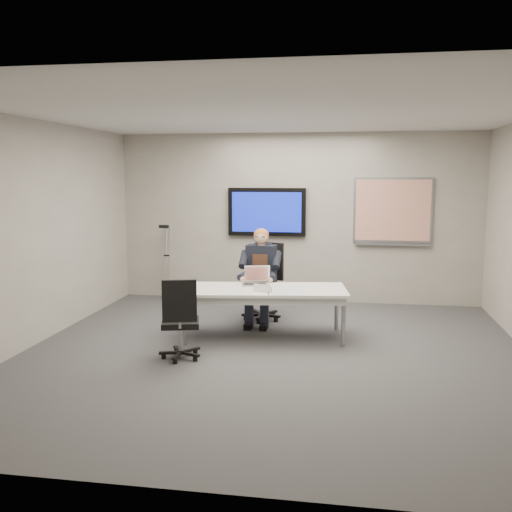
% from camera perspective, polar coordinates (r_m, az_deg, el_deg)
% --- Properties ---
extents(floor, '(6.00, 6.00, 0.02)m').
position_cam_1_polar(floor, '(6.85, 1.67, -9.86)').
color(floor, '#3B3B3E').
rests_on(floor, ground).
extents(ceiling, '(6.00, 6.00, 0.02)m').
position_cam_1_polar(ceiling, '(6.55, 1.77, 14.13)').
color(ceiling, silver).
rests_on(ceiling, wall_back).
extents(wall_back, '(6.00, 0.02, 2.80)m').
position_cam_1_polar(wall_back, '(9.52, 4.12, 3.80)').
color(wall_back, gray).
rests_on(wall_back, ground).
extents(wall_front, '(6.00, 0.02, 2.80)m').
position_cam_1_polar(wall_front, '(3.64, -4.58, -3.24)').
color(wall_front, gray).
rests_on(wall_front, ground).
extents(wall_left, '(0.02, 6.00, 2.80)m').
position_cam_1_polar(wall_left, '(7.56, -21.47, 2.14)').
color(wall_left, gray).
rests_on(wall_left, ground).
extents(conference_table, '(2.23, 1.17, 0.66)m').
position_cam_1_polar(conference_table, '(7.42, 0.77, -3.82)').
color(conference_table, white).
rests_on(conference_table, ground).
extents(tv_display, '(1.30, 0.09, 0.80)m').
position_cam_1_polar(tv_display, '(9.52, 1.09, 4.42)').
color(tv_display, black).
rests_on(tv_display, wall_back).
extents(whiteboard, '(1.25, 0.08, 1.10)m').
position_cam_1_polar(whiteboard, '(9.47, 13.51, 4.37)').
color(whiteboard, '#92949A').
rests_on(whiteboard, wall_back).
extents(office_chair_far, '(0.69, 0.69, 1.12)m').
position_cam_1_polar(office_chair_far, '(8.40, 0.74, -3.99)').
color(office_chair_far, black).
rests_on(office_chair_far, ground).
extents(office_chair_near, '(0.56, 0.56, 0.96)m').
position_cam_1_polar(office_chair_near, '(6.66, -7.55, -7.75)').
color(office_chair_near, black).
rests_on(office_chair_near, ground).
extents(seated_person, '(0.44, 0.75, 1.35)m').
position_cam_1_polar(seated_person, '(8.12, 0.35, -3.01)').
color(seated_person, '#202436').
rests_on(seated_person, office_chair_far).
extents(crutch, '(0.27, 0.67, 1.37)m').
position_cam_1_polar(crutch, '(9.83, -8.86, -0.48)').
color(crutch, '#9C9FA3').
rests_on(crutch, ground).
extents(laptop, '(0.39, 0.39, 0.24)m').
position_cam_1_polar(laptop, '(7.66, -0.01, -2.40)').
color(laptop, '#BBBABD').
rests_on(laptop, conference_table).
extents(name_tent, '(0.25, 0.13, 0.10)m').
position_cam_1_polar(name_tent, '(7.18, 0.66, -3.21)').
color(name_tent, silver).
rests_on(name_tent, conference_table).
extents(pen, '(0.03, 0.14, 0.01)m').
position_cam_1_polar(pen, '(7.07, 1.27, -3.74)').
color(pen, black).
rests_on(pen, conference_table).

